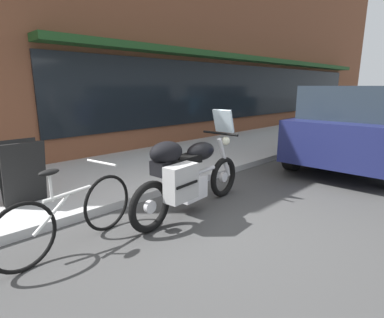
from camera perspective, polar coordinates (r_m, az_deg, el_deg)
The scene contains 7 objects.
ground_plane at distance 4.12m, azimuth 3.03°, elevation -11.56°, with size 80.00×80.00×0.00m, color #3C3C3C.
storefront_building at distance 12.21m, azimuth 11.80°, elevation 22.30°, with size 22.38×0.90×7.51m.
sidewalk_curb at distance 12.96m, azimuth 21.59°, elevation 5.10°, with size 30.00×2.96×0.12m.
touring_motorcycle at distance 4.10m, azimuth -0.80°, elevation -2.60°, with size 2.24×0.81×1.40m.
parked_bicycle at distance 3.60m, azimuth -21.92°, elevation -9.77°, with size 1.70×0.55×0.94m.
parked_minivan at distance 7.74m, azimuth 29.32°, elevation 5.74°, with size 4.66×2.32×1.75m.
sandwich_board_sign at distance 4.87m, azimuth -29.23°, elevation -2.18°, with size 0.55×0.41×0.89m.
Camera 1 is at (-2.77, -2.50, 1.74)m, focal length 28.46 mm.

